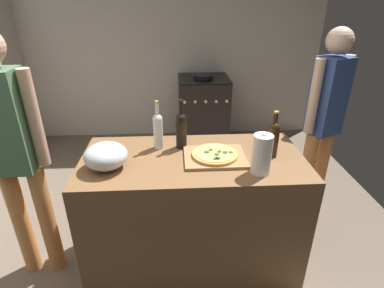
{
  "coord_description": "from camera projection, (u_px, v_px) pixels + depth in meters",
  "views": [
    {
      "loc": [
        0.14,
        -1.2,
        1.85
      ],
      "look_at": [
        0.25,
        0.67,
        0.94
      ],
      "focal_mm": 28.65,
      "sensor_mm": 36.0,
      "label": 1
    }
  ],
  "objects": [
    {
      "name": "cutting_board",
      "position": [
        215.0,
        157.0,
        2.01
      ],
      "size": [
        0.4,
        0.32,
        0.02
      ],
      "primitive_type": "cube",
      "color": "#9E7247",
      "rests_on": "counter"
    },
    {
      "name": "person_in_red",
      "position": [
        324.0,
        117.0,
        2.5
      ],
      "size": [
        0.37,
        0.28,
        1.65
      ],
      "color": "#D88C4C",
      "rests_on": "ground_plane"
    },
    {
      "name": "wine_bottle_amber",
      "position": [
        158.0,
        129.0,
        2.09
      ],
      "size": [
        0.07,
        0.07,
        0.34
      ],
      "color": "silver",
      "rests_on": "counter"
    },
    {
      "name": "stove",
      "position": [
        203.0,
        111.0,
        4.08
      ],
      "size": [
        0.64,
        0.62,
        0.95
      ],
      "color": "black",
      "rests_on": "ground_plane"
    },
    {
      "name": "paper_towel_roll",
      "position": [
        262.0,
        154.0,
        1.8
      ],
      "size": [
        0.12,
        0.12,
        0.25
      ],
      "color": "white",
      "rests_on": "counter"
    },
    {
      "name": "mixing_bowl",
      "position": [
        106.0,
        156.0,
        1.87
      ],
      "size": [
        0.27,
        0.27,
        0.16
      ],
      "color": "#B2B2B7",
      "rests_on": "counter"
    },
    {
      "name": "wine_bottle_green",
      "position": [
        273.0,
        138.0,
        1.98
      ],
      "size": [
        0.07,
        0.07,
        0.32
      ],
      "color": "#331E0F",
      "rests_on": "counter"
    },
    {
      "name": "pizza",
      "position": [
        215.0,
        154.0,
        2.0
      ],
      "size": [
        0.3,
        0.3,
        0.03
      ],
      "color": "tan",
      "rests_on": "cutting_board"
    },
    {
      "name": "counter",
      "position": [
        193.0,
        211.0,
        2.22
      ],
      "size": [
        1.48,
        0.72,
        0.89
      ],
      "primitive_type": "cube",
      "color": "brown",
      "rests_on": "ground_plane"
    },
    {
      "name": "kitchen_wall_rear",
      "position": [
        163.0,
        42.0,
        4.05
      ],
      "size": [
        4.25,
        0.1,
        2.6
      ],
      "primitive_type": "cube",
      "color": "#BCB7AD",
      "rests_on": "ground_plane"
    },
    {
      "name": "ground_plane",
      "position": [
        164.0,
        191.0,
        3.23
      ],
      "size": [
        4.25,
        3.59,
        0.02
      ],
      "primitive_type": "cube",
      "color": "#6B5B4C"
    },
    {
      "name": "wine_bottle_dark",
      "position": [
        181.0,
        129.0,
        2.1
      ],
      "size": [
        0.08,
        0.08,
        0.35
      ],
      "color": "black",
      "rests_on": "counter"
    },
    {
      "name": "person_in_stripes",
      "position": [
        14.0,
        148.0,
        1.89
      ],
      "size": [
        0.41,
        0.21,
        1.71
      ],
      "color": "#D88C4C",
      "rests_on": "ground_plane"
    }
  ]
}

